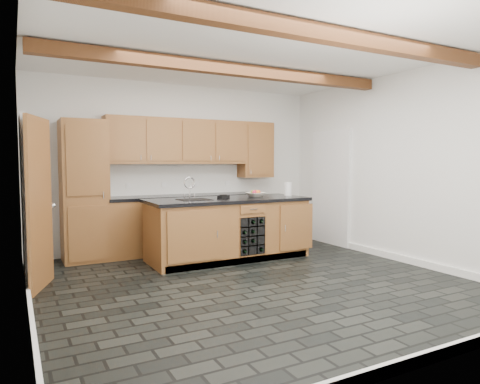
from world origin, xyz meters
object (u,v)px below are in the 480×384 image
Objects in this scene: island at (229,229)px; paper_towel at (288,189)px; kitchen_scale at (223,197)px; fruit_bowl at (256,195)px.

paper_towel is (1.11, 0.04, 0.57)m from island.
kitchen_scale is 0.95× the size of paper_towel.
kitchen_scale is (-0.07, 0.04, 0.49)m from island.
paper_towel reaches higher than kitchen_scale.
kitchen_scale is at bearing -179.82° from paper_towel.
island is at bearing -176.33° from fruit_bowl.
island is 12.13× the size of kitchen_scale.
kitchen_scale is at bearing 152.75° from island.
fruit_bowl is (0.49, 0.03, 0.50)m from island.
paper_towel is (1.18, 0.00, 0.08)m from kitchen_scale.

